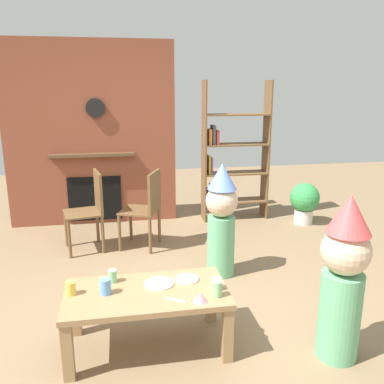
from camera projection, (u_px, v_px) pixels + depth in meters
name	position (u px, v px, depth m)	size (l,w,h in m)	color
ground_plane	(183.00, 317.00, 3.30)	(12.00, 12.00, 0.00)	#846B4C
brick_fireplace_feature	(92.00, 135.00, 5.33)	(2.20, 0.28, 2.40)	brown
bookshelf	(230.00, 157.00, 5.54)	(0.90, 0.28, 1.90)	brown
coffee_table	(147.00, 300.00, 2.83)	(1.13, 0.59, 0.44)	#9E7A51
paper_cup_near_left	(71.00, 288.00, 2.75)	(0.07, 0.07, 0.09)	#F2CC4C
paper_cup_near_right	(113.00, 276.00, 2.93)	(0.06, 0.06, 0.09)	#8CD18C
paper_cup_center	(217.00, 289.00, 2.73)	(0.07, 0.07, 0.11)	#8CD18C
paper_cup_far_left	(105.00, 286.00, 2.76)	(0.08, 0.08, 0.11)	#669EE0
paper_cup_far_right	(216.00, 284.00, 2.82)	(0.08, 0.08, 0.09)	#8CD18C
paper_plate_front	(187.00, 279.00, 2.97)	(0.17, 0.17, 0.01)	white
paper_plate_rear	(159.00, 283.00, 2.90)	(0.21, 0.21, 0.01)	white
birthday_cake_slice	(200.00, 297.00, 2.67)	(0.10, 0.10, 0.06)	pink
table_fork	(176.00, 300.00, 2.68)	(0.15, 0.02, 0.01)	silver
child_with_cone_hat	(343.00, 275.00, 2.67)	(0.32, 0.32, 1.16)	#66B27F
child_in_pink	(221.00, 217.00, 3.90)	(0.31, 0.31, 1.12)	#66B27F
dining_chair_left	(91.00, 206.00, 4.56)	(0.47, 0.47, 0.90)	brown
dining_chair_middle	(147.00, 205.00, 4.60)	(0.52, 0.52, 0.90)	brown
potted_plant_tall	(304.00, 201.00, 5.46)	(0.40, 0.40, 0.56)	beige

